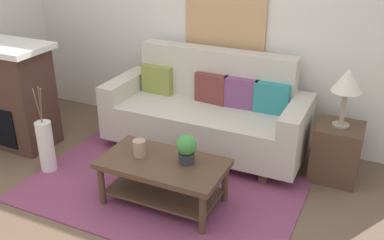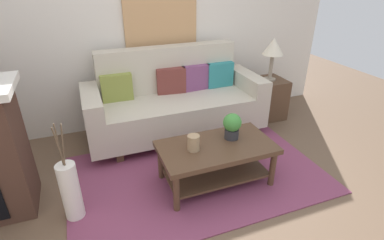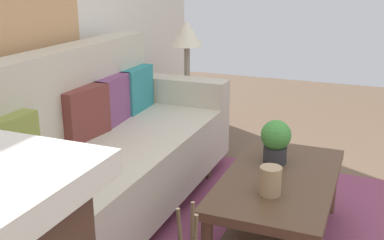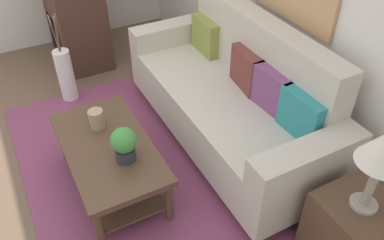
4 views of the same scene
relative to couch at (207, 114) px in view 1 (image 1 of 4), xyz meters
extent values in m
plane|color=brown|center=(-0.07, -1.43, -0.43)|extent=(9.04, 9.04, 0.00)
cube|color=silver|center=(-0.07, 0.54, 0.92)|extent=(5.04, 0.10, 2.70)
cube|color=#843D5B|center=(-0.07, -0.93, -0.42)|extent=(2.57, 1.61, 0.01)
cube|color=beige|center=(0.00, -0.06, -0.11)|extent=(1.76, 0.84, 0.40)
cube|color=beige|center=(0.00, 0.26, 0.37)|extent=(1.76, 0.20, 0.56)
cube|color=beige|center=(-0.98, -0.06, -0.01)|extent=(0.20, 0.84, 0.60)
cube|color=beige|center=(0.98, -0.06, -0.01)|extent=(0.20, 0.84, 0.60)
cube|color=#513826|center=(-0.78, -0.06, -0.37)|extent=(0.08, 0.74, 0.12)
cube|color=#513826|center=(0.78, -0.06, -0.37)|extent=(0.08, 0.74, 0.12)
cube|color=olive|center=(-0.67, 0.13, 0.25)|extent=(0.36, 0.12, 0.32)
cube|color=brown|center=(0.00, 0.13, 0.25)|extent=(0.37, 0.16, 0.32)
cube|color=#7A4270|center=(0.33, 0.13, 0.25)|extent=(0.37, 0.15, 0.32)
cube|color=teal|center=(0.67, 0.13, 0.25)|extent=(0.36, 0.13, 0.32)
cube|color=#513826|center=(0.06, -1.10, -0.03)|extent=(1.10, 0.60, 0.05)
cube|color=#513826|center=(0.06, -1.10, -0.31)|extent=(0.98, 0.50, 0.02)
cylinder|color=#513826|center=(-0.43, -1.35, -0.24)|extent=(0.06, 0.06, 0.38)
cylinder|color=#513826|center=(0.55, -1.35, -0.24)|extent=(0.06, 0.06, 0.38)
cylinder|color=#513826|center=(-0.43, -0.85, -0.24)|extent=(0.06, 0.06, 0.38)
cylinder|color=#513826|center=(0.55, -0.85, -0.24)|extent=(0.06, 0.06, 0.38)
cylinder|color=tan|center=(-0.17, -1.10, 0.07)|extent=(0.11, 0.11, 0.15)
cylinder|color=#2D2D33|center=(0.26, -1.03, 0.05)|extent=(0.14, 0.14, 0.10)
sphere|color=#418B3B|center=(0.26, -1.03, 0.17)|extent=(0.18, 0.18, 0.18)
cube|color=#513826|center=(1.38, 0.01, -0.15)|extent=(0.44, 0.44, 0.56)
cylinder|color=gray|center=(1.38, 0.01, 0.14)|extent=(0.16, 0.16, 0.02)
cylinder|color=gray|center=(1.38, 0.01, 0.30)|extent=(0.05, 0.05, 0.35)
cone|color=beige|center=(1.38, 0.01, 0.59)|extent=(0.28, 0.28, 0.22)
cube|color=#472D23|center=(-2.04, -0.76, 0.12)|extent=(0.90, 0.50, 1.10)
cube|color=silver|center=(-2.04, -0.76, 0.70)|extent=(1.02, 0.58, 0.06)
cylinder|color=white|center=(-1.27, -1.10, -0.16)|extent=(0.16, 0.16, 0.54)
cylinder|color=brown|center=(-1.25, -1.10, 0.29)|extent=(0.05, 0.02, 0.36)
cylinder|color=brown|center=(-1.28, -1.09, 0.29)|extent=(0.02, 0.03, 0.36)
cylinder|color=brown|center=(-1.28, -1.12, 0.29)|extent=(0.04, 0.04, 0.36)
cube|color=tan|center=(0.00, 0.47, 1.07)|extent=(0.93, 0.03, 0.91)
camera|label=1|loc=(1.68, -3.96, 1.91)|focal=40.78mm
camera|label=2|loc=(-1.03, -3.29, 1.50)|focal=28.09mm
camera|label=3|loc=(-2.34, -1.54, 1.09)|focal=43.75mm
camera|label=4|loc=(2.20, -1.54, 1.93)|focal=36.89mm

